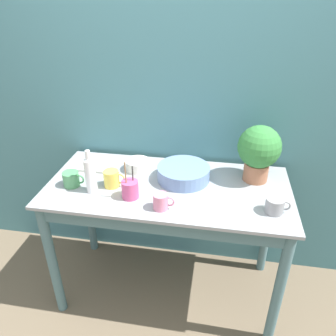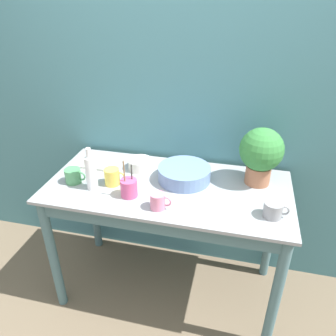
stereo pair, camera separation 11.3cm
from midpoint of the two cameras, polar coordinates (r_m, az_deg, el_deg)
name	(u,v)px [view 2 (the right image)]	position (r m, az deg, el deg)	size (l,w,h in m)	color
ground_plane	(155,329)	(2.34, -0.70, -26.25)	(12.00, 12.00, 0.00)	brown
wall_back	(182,112)	(2.19, 4.03, 9.70)	(6.00, 0.05, 2.40)	teal
counter_table	(167,210)	(2.04, 1.42, -7.39)	(1.46, 0.70, 0.88)	slate
potted_plant	(261,153)	(1.99, 17.48, 2.50)	(0.26, 0.26, 0.35)	#A36647
bowl_wash_large	(184,174)	(2.01, 4.46, -1.01)	(0.32, 0.32, 0.09)	#6684B2
bottle_tall	(91,172)	(1.93, -11.64, -0.74)	(0.06, 0.06, 0.26)	white
mug_grey	(273,210)	(1.80, 19.61, -6.89)	(0.13, 0.10, 0.08)	gray
mug_green	(73,176)	(2.05, -14.65, -1.33)	(0.13, 0.10, 0.09)	#4C935B
mug_yellow	(112,177)	(1.98, -8.04, -1.53)	(0.13, 0.09, 0.10)	#E5CC4C
mug_pink	(158,201)	(1.76, 0.16, -5.83)	(0.12, 0.08, 0.09)	pink
bowl_small_enamel_white	(140,164)	(2.14, -3.37, 0.67)	(0.16, 0.16, 0.07)	silver
utensil_cup	(129,188)	(1.86, -5.08, -3.47)	(0.10, 0.10, 0.23)	#CC4C7F
tray_board	(93,163)	(2.24, -11.50, 0.81)	(0.25, 0.15, 0.02)	beige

